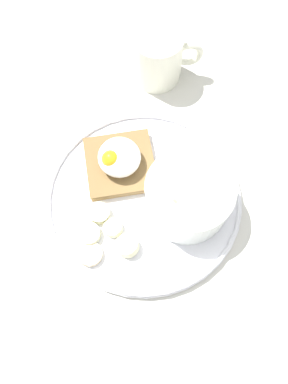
{
  "coord_description": "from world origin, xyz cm",
  "views": [
    {
      "loc": [
        -19.29,
        4.36,
        52.59
      ],
      "look_at": [
        0.0,
        0.0,
        5.0
      ],
      "focal_mm": 35.0,
      "sensor_mm": 36.0,
      "label": 1
    }
  ],
  "objects_px": {
    "banana_slice_right": "(127,246)",
    "banana_slice_inner": "(90,254)",
    "oatmeal_bowl": "(188,196)",
    "poached_egg": "(118,157)",
    "banana_slice_back": "(113,228)",
    "banana_slice_front": "(89,234)",
    "coffee_mug": "(158,57)",
    "toast_slice": "(120,164)",
    "banana_slice_left": "(99,213)"
  },
  "relations": [
    {
      "from": "toast_slice",
      "to": "banana_slice_front",
      "type": "relative_size",
      "value": 2.97
    },
    {
      "from": "banana_slice_inner",
      "to": "banana_slice_back",
      "type": "bearing_deg",
      "value": -51.67
    },
    {
      "from": "oatmeal_bowl",
      "to": "banana_slice_inner",
      "type": "bearing_deg",
      "value": 105.94
    },
    {
      "from": "banana_slice_left",
      "to": "coffee_mug",
      "type": "xyz_separation_m",
      "value": [
        0.23,
        -0.14,
        0.03
      ]
    },
    {
      "from": "banana_slice_right",
      "to": "banana_slice_inner",
      "type": "distance_m",
      "value": 0.05
    },
    {
      "from": "banana_slice_left",
      "to": "banana_slice_front",
      "type": "bearing_deg",
      "value": 144.3
    },
    {
      "from": "banana_slice_left",
      "to": "banana_slice_inner",
      "type": "bearing_deg",
      "value": 157.73
    },
    {
      "from": "toast_slice",
      "to": "banana_slice_inner",
      "type": "height_order",
      "value": "toast_slice"
    },
    {
      "from": "oatmeal_bowl",
      "to": "banana_slice_inner",
      "type": "xyz_separation_m",
      "value": [
        -0.04,
        0.14,
        -0.03
      ]
    },
    {
      "from": "poached_egg",
      "to": "toast_slice",
      "type": "bearing_deg",
      "value": -69.76
    },
    {
      "from": "coffee_mug",
      "to": "banana_slice_front",
      "type": "bearing_deg",
      "value": 148.23
    },
    {
      "from": "banana_slice_back",
      "to": "banana_slice_right",
      "type": "bearing_deg",
      "value": -154.79
    },
    {
      "from": "oatmeal_bowl",
      "to": "poached_egg",
      "type": "distance_m",
      "value": 0.11
    },
    {
      "from": "banana_slice_inner",
      "to": "oatmeal_bowl",
      "type": "bearing_deg",
      "value": -74.06
    },
    {
      "from": "banana_slice_front",
      "to": "banana_slice_inner",
      "type": "xyz_separation_m",
      "value": [
        -0.03,
        0.0,
        -0.0
      ]
    },
    {
      "from": "poached_egg",
      "to": "banana_slice_inner",
      "type": "relative_size",
      "value": 1.35
    },
    {
      "from": "banana_slice_back",
      "to": "banana_slice_front",
      "type": "bearing_deg",
      "value": 92.43
    },
    {
      "from": "banana_slice_front",
      "to": "oatmeal_bowl",
      "type": "bearing_deg",
      "value": -84.53
    },
    {
      "from": "poached_egg",
      "to": "banana_slice_front",
      "type": "bearing_deg",
      "value": 146.78
    },
    {
      "from": "banana_slice_inner",
      "to": "toast_slice",
      "type": "bearing_deg",
      "value": -28.42
    },
    {
      "from": "banana_slice_left",
      "to": "banana_slice_inner",
      "type": "distance_m",
      "value": 0.06
    },
    {
      "from": "banana_slice_back",
      "to": "banana_slice_inner",
      "type": "bearing_deg",
      "value": 128.33
    },
    {
      "from": "banana_slice_back",
      "to": "banana_slice_right",
      "type": "distance_m",
      "value": 0.03
    },
    {
      "from": "oatmeal_bowl",
      "to": "poached_egg",
      "type": "xyz_separation_m",
      "value": [
        0.08,
        0.08,
        -0.0
      ]
    },
    {
      "from": "banana_slice_back",
      "to": "banana_slice_inner",
      "type": "distance_m",
      "value": 0.05
    },
    {
      "from": "poached_egg",
      "to": "banana_slice_inner",
      "type": "height_order",
      "value": "poached_egg"
    },
    {
      "from": "oatmeal_bowl",
      "to": "coffee_mug",
      "type": "relative_size",
      "value": 1.05
    },
    {
      "from": "toast_slice",
      "to": "banana_slice_back",
      "type": "distance_m",
      "value": 0.1
    },
    {
      "from": "poached_egg",
      "to": "coffee_mug",
      "type": "xyz_separation_m",
      "value": [
        0.16,
        -0.1,
        0.0
      ]
    },
    {
      "from": "toast_slice",
      "to": "banana_slice_back",
      "type": "bearing_deg",
      "value": 162.61
    },
    {
      "from": "banana_slice_back",
      "to": "coffee_mug",
      "type": "bearing_deg",
      "value": -26.12
    },
    {
      "from": "toast_slice",
      "to": "coffee_mug",
      "type": "bearing_deg",
      "value": -30.62
    },
    {
      "from": "poached_egg",
      "to": "banana_slice_inner",
      "type": "bearing_deg",
      "value": 152.0
    },
    {
      "from": "banana_slice_front",
      "to": "coffee_mug",
      "type": "relative_size",
      "value": 0.31
    },
    {
      "from": "toast_slice",
      "to": "poached_egg",
      "type": "distance_m",
      "value": 0.02
    },
    {
      "from": "oatmeal_bowl",
      "to": "toast_slice",
      "type": "relative_size",
      "value": 1.14
    },
    {
      "from": "banana_slice_front",
      "to": "banana_slice_left",
      "type": "xyz_separation_m",
      "value": [
        0.03,
        -0.02,
        0.0
      ]
    },
    {
      "from": "banana_slice_inner",
      "to": "coffee_mug",
      "type": "xyz_separation_m",
      "value": [
        0.28,
        -0.16,
        0.03
      ]
    },
    {
      "from": "oatmeal_bowl",
      "to": "coffee_mug",
      "type": "xyz_separation_m",
      "value": [
        0.24,
        -0.02,
        -0.0
      ]
    },
    {
      "from": "banana_slice_inner",
      "to": "coffee_mug",
      "type": "bearing_deg",
      "value": -29.68
    },
    {
      "from": "toast_slice",
      "to": "coffee_mug",
      "type": "xyz_separation_m",
      "value": [
        0.16,
        -0.09,
        0.02
      ]
    },
    {
      "from": "banana_slice_front",
      "to": "coffee_mug",
      "type": "bearing_deg",
      "value": -31.77
    },
    {
      "from": "coffee_mug",
      "to": "banana_slice_back",
      "type": "bearing_deg",
      "value": 153.88
    },
    {
      "from": "banana_slice_right",
      "to": "banana_slice_inner",
      "type": "bearing_deg",
      "value": 89.35
    },
    {
      "from": "toast_slice",
      "to": "banana_slice_left",
      "type": "height_order",
      "value": "same"
    },
    {
      "from": "banana_slice_back",
      "to": "banana_slice_right",
      "type": "relative_size",
      "value": 0.86
    },
    {
      "from": "oatmeal_bowl",
      "to": "poached_egg",
      "type": "bearing_deg",
      "value": 44.97
    },
    {
      "from": "poached_egg",
      "to": "banana_slice_back",
      "type": "height_order",
      "value": "poached_egg"
    },
    {
      "from": "poached_egg",
      "to": "banana_slice_back",
      "type": "relative_size",
      "value": 1.67
    },
    {
      "from": "banana_slice_left",
      "to": "coffee_mug",
      "type": "relative_size",
      "value": 0.31
    }
  ]
}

